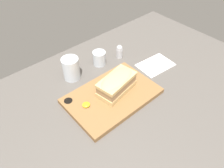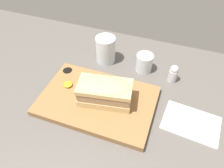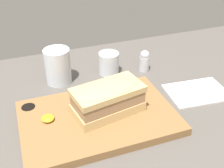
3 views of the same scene
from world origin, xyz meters
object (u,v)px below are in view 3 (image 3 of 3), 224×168
(sandwich, at_px, (108,97))
(napkin, at_px, (197,92))
(salt_shaker, at_px, (144,60))
(serving_board, at_px, (96,118))
(water_glass, at_px, (58,68))
(wine_glass, at_px, (109,64))

(sandwich, xyz_separation_m, napkin, (0.29, 0.02, -0.07))
(napkin, bearing_deg, salt_shaker, 117.27)
(serving_board, bearing_deg, water_glass, 102.46)
(sandwich, bearing_deg, wine_glass, 69.85)
(water_glass, bearing_deg, serving_board, -77.54)
(sandwich, height_order, salt_shaker, sandwich)
(salt_shaker, bearing_deg, napkin, -62.73)
(water_glass, relative_size, salt_shaker, 1.52)
(sandwich, xyz_separation_m, water_glass, (-0.08, 0.22, -0.02))
(serving_board, distance_m, water_glass, 0.23)
(water_glass, bearing_deg, wine_glass, -1.56)
(sandwich, distance_m, wine_glass, 0.24)
(water_glass, distance_m, napkin, 0.42)
(serving_board, bearing_deg, salt_shaker, 40.64)
(napkin, relative_size, salt_shaker, 2.57)
(water_glass, bearing_deg, salt_shaker, -5.61)
(napkin, height_order, salt_shaker, salt_shaker)
(sandwich, relative_size, napkin, 1.01)
(napkin, bearing_deg, serving_board, -175.99)
(wine_glass, bearing_deg, serving_board, -117.27)
(salt_shaker, bearing_deg, serving_board, -139.36)
(serving_board, height_order, water_glass, water_glass)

